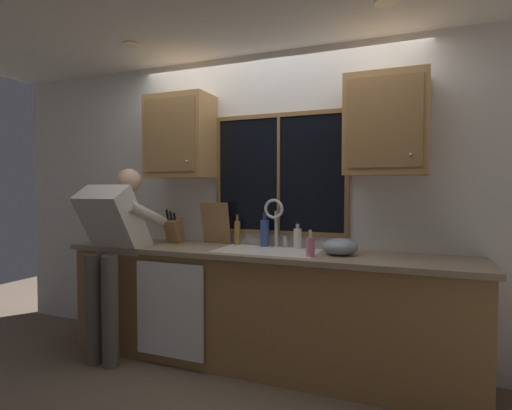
{
  "coord_description": "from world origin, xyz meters",
  "views": [
    {
      "loc": [
        1.17,
        -3.22,
        1.4
      ],
      "look_at": [
        -0.02,
        -0.3,
        1.28
      ],
      "focal_mm": 28.22,
      "sensor_mm": 36.0,
      "label": 1
    }
  ],
  "objects_px": {
    "person_standing": "(113,242)",
    "cutting_board": "(216,223)",
    "bottle_green_glass": "(298,238)",
    "bottle_amber_small": "(237,232)",
    "mixing_bowl": "(340,247)",
    "soap_dispenser": "(310,246)",
    "knife_block": "(174,231)",
    "bottle_tall_clear": "(265,232)"
  },
  "relations": [
    {
      "from": "bottle_green_glass",
      "to": "bottle_amber_small",
      "type": "relative_size",
      "value": 0.8
    },
    {
      "from": "cutting_board",
      "to": "bottle_amber_small",
      "type": "relative_size",
      "value": 1.38
    },
    {
      "from": "person_standing",
      "to": "bottle_amber_small",
      "type": "relative_size",
      "value": 5.89
    },
    {
      "from": "knife_block",
      "to": "bottle_green_glass",
      "type": "height_order",
      "value": "knife_block"
    },
    {
      "from": "person_standing",
      "to": "bottle_amber_small",
      "type": "distance_m",
      "value": 1.03
    },
    {
      "from": "person_standing",
      "to": "cutting_board",
      "type": "bearing_deg",
      "value": 38.69
    },
    {
      "from": "bottle_tall_clear",
      "to": "bottle_amber_small",
      "type": "xyz_separation_m",
      "value": [
        -0.25,
        0.0,
        -0.01
      ]
    },
    {
      "from": "soap_dispenser",
      "to": "bottle_tall_clear",
      "type": "distance_m",
      "value": 0.6
    },
    {
      "from": "cutting_board",
      "to": "mixing_bowl",
      "type": "bearing_deg",
      "value": -9.45
    },
    {
      "from": "mixing_bowl",
      "to": "bottle_green_glass",
      "type": "distance_m",
      "value": 0.41
    },
    {
      "from": "soap_dispenser",
      "to": "bottle_amber_small",
      "type": "bearing_deg",
      "value": 154.19
    },
    {
      "from": "cutting_board",
      "to": "bottle_green_glass",
      "type": "bearing_deg",
      "value": -1.62
    },
    {
      "from": "mixing_bowl",
      "to": "bottle_tall_clear",
      "type": "relative_size",
      "value": 0.9
    },
    {
      "from": "knife_block",
      "to": "bottle_amber_small",
      "type": "relative_size",
      "value": 1.2
    },
    {
      "from": "knife_block",
      "to": "mixing_bowl",
      "type": "height_order",
      "value": "knife_block"
    },
    {
      "from": "soap_dispenser",
      "to": "bottle_tall_clear",
      "type": "bearing_deg",
      "value": 143.87
    },
    {
      "from": "person_standing",
      "to": "soap_dispenser",
      "type": "relative_size",
      "value": 8.16
    },
    {
      "from": "soap_dispenser",
      "to": "cutting_board",
      "type": "bearing_deg",
      "value": 159.37
    },
    {
      "from": "cutting_board",
      "to": "bottle_amber_small",
      "type": "xyz_separation_m",
      "value": [
        0.21,
        0.0,
        -0.07
      ]
    },
    {
      "from": "knife_block",
      "to": "mixing_bowl",
      "type": "xyz_separation_m",
      "value": [
        1.49,
        -0.09,
        -0.05
      ]
    },
    {
      "from": "soap_dispenser",
      "to": "bottle_green_glass",
      "type": "distance_m",
      "value": 0.39
    },
    {
      "from": "person_standing",
      "to": "bottle_amber_small",
      "type": "bearing_deg",
      "value": 31.38
    },
    {
      "from": "bottle_green_glass",
      "to": "soap_dispenser",
      "type": "bearing_deg",
      "value": -60.11
    },
    {
      "from": "cutting_board",
      "to": "bottle_tall_clear",
      "type": "bearing_deg",
      "value": -0.41
    },
    {
      "from": "soap_dispenser",
      "to": "bottle_green_glass",
      "type": "xyz_separation_m",
      "value": [
        -0.19,
        0.34,
        0.01
      ]
    },
    {
      "from": "bottle_amber_small",
      "to": "soap_dispenser",
      "type": "bearing_deg",
      "value": -25.81
    },
    {
      "from": "knife_block",
      "to": "soap_dispenser",
      "type": "distance_m",
      "value": 1.34
    },
    {
      "from": "mixing_bowl",
      "to": "knife_block",
      "type": "bearing_deg",
      "value": 176.41
    },
    {
      "from": "mixing_bowl",
      "to": "bottle_tall_clear",
      "type": "xyz_separation_m",
      "value": [
        -0.66,
        0.18,
        0.06
      ]
    },
    {
      "from": "person_standing",
      "to": "bottle_amber_small",
      "type": "height_order",
      "value": "person_standing"
    },
    {
      "from": "mixing_bowl",
      "to": "soap_dispenser",
      "type": "bearing_deg",
      "value": -136.65
    },
    {
      "from": "person_standing",
      "to": "soap_dispenser",
      "type": "xyz_separation_m",
      "value": [
        1.61,
        0.18,
        0.03
      ]
    },
    {
      "from": "person_standing",
      "to": "cutting_board",
      "type": "xyz_separation_m",
      "value": [
        0.67,
        0.54,
        0.13
      ]
    },
    {
      "from": "person_standing",
      "to": "cutting_board",
      "type": "relative_size",
      "value": 4.28
    },
    {
      "from": "bottle_green_glass",
      "to": "bottle_amber_small",
      "type": "height_order",
      "value": "bottle_amber_small"
    },
    {
      "from": "knife_block",
      "to": "cutting_board",
      "type": "xyz_separation_m",
      "value": [
        0.37,
        0.09,
        0.07
      ]
    },
    {
      "from": "cutting_board",
      "to": "soap_dispenser",
      "type": "xyz_separation_m",
      "value": [
        0.95,
        -0.36,
        -0.11
      ]
    },
    {
      "from": "cutting_board",
      "to": "bottle_tall_clear",
      "type": "xyz_separation_m",
      "value": [
        0.46,
        -0.0,
        -0.06
      ]
    },
    {
      "from": "person_standing",
      "to": "soap_dispenser",
      "type": "height_order",
      "value": "person_standing"
    },
    {
      "from": "mixing_bowl",
      "to": "cutting_board",
      "type": "bearing_deg",
      "value": 170.55
    },
    {
      "from": "bottle_green_glass",
      "to": "bottle_amber_small",
      "type": "xyz_separation_m",
      "value": [
        -0.54,
        0.02,
        0.02
      ]
    },
    {
      "from": "person_standing",
      "to": "mixing_bowl",
      "type": "xyz_separation_m",
      "value": [
        1.79,
        0.35,
        0.01
      ]
    }
  ]
}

